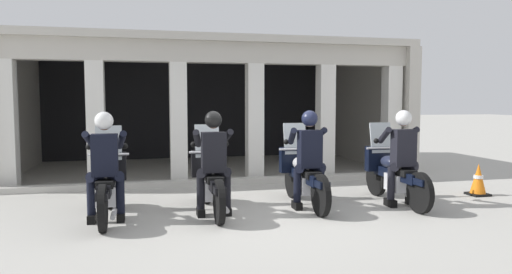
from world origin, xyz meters
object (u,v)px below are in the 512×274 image
object	(u,v)px
police_officer_center_left	(213,154)
motorcycle_far_right	(393,173)
motorcycle_center_right	(303,175)
police_officer_far_right	(402,149)
police_officer_far_left	(105,157)
police_officer_center_right	(309,151)
motorcycle_center_left	(211,180)
traffic_cone_flank	(478,180)
motorcycle_far_left	(107,184)

from	to	relation	value
police_officer_center_left	motorcycle_far_right	bearing A→B (deg)	14.57
motorcycle_center_right	police_officer_far_right	world-z (taller)	police_officer_far_right
police_officer_center_left	motorcycle_center_right	distance (m)	1.67
police_officer_far_left	police_officer_center_right	xyz separation A→B (m)	(3.12, 0.12, 0.00)
police_officer_far_left	motorcycle_center_right	size ratio (longest dim) A/B	0.78
police_officer_far_left	police_officer_far_right	xyz separation A→B (m)	(4.67, -0.06, 0.00)
motorcycle_center_left	motorcycle_far_right	size ratio (longest dim) A/B	1.00
police_officer_far_left	motorcycle_far_right	distance (m)	4.70
traffic_cone_flank	police_officer_center_left	bearing A→B (deg)	-175.68
motorcycle_center_left	motorcycle_far_right	world-z (taller)	same
police_officer_center_left	police_officer_far_right	distance (m)	3.12
police_officer_far_left	motorcycle_center_left	world-z (taller)	police_officer_far_left
motorcycle_far_right	police_officer_far_right	xyz separation A→B (m)	(-0.00, -0.28, 0.44)
police_officer_center_left	motorcycle_far_left	bearing A→B (deg)	-179.21
motorcycle_far_left	motorcycle_far_right	size ratio (longest dim) A/B	1.00
motorcycle_far_right	traffic_cone_flank	xyz separation A→B (m)	(1.83, 0.16, -0.21)
motorcycle_center_left	motorcycle_far_right	xyz separation A→B (m)	(3.12, -0.07, 0.00)
motorcycle_center_right	traffic_cone_flank	world-z (taller)	motorcycle_center_right
motorcycle_center_left	police_officer_center_right	bearing A→B (deg)	4.11
police_officer_far_right	traffic_cone_flank	xyz separation A→B (m)	(1.83, 0.44, -0.65)
motorcycle_center_right	police_officer_center_right	size ratio (longest dim) A/B	1.29
motorcycle_far_left	police_officer_far_left	xyz separation A→B (m)	(-0.00, -0.28, 0.44)
traffic_cone_flank	motorcycle_center_left	bearing A→B (deg)	-178.95
police_officer_far_left	police_officer_center_right	size ratio (longest dim) A/B	1.00
police_officer_center_left	police_officer_far_right	world-z (taller)	same
police_officer_far_left	motorcycle_center_left	bearing A→B (deg)	24.61
motorcycle_far_left	motorcycle_center_left	distance (m)	1.56
police_officer_center_left	traffic_cone_flank	bearing A→B (deg)	14.99
police_officer_center_right	police_officer_far_right	bearing A→B (deg)	4.19
motorcycle_center_left	police_officer_far_right	bearing A→B (deg)	4.17
police_officer_center_right	police_officer_far_right	distance (m)	1.57
motorcycle_far_left	motorcycle_far_right	bearing A→B (deg)	13.14
police_officer_far_left	motorcycle_far_right	size ratio (longest dim) A/B	0.78
police_officer_far_left	motorcycle_center_right	xyz separation A→B (m)	(3.12, 0.40, -0.44)
motorcycle_far_left	police_officer_center_right	xyz separation A→B (m)	(3.11, -0.17, 0.44)
police_officer_center_right	motorcycle_far_right	distance (m)	1.62
police_officer_center_left	police_officer_center_right	bearing A→B (deg)	14.51
police_officer_center_right	police_officer_far_left	bearing A→B (deg)	-167.23
motorcycle_far_right	police_officer_center_right	bearing A→B (deg)	-162.71
police_officer_far_left	motorcycle_center_left	xyz separation A→B (m)	(1.56, 0.30, -0.44)
police_officer_center_left	police_officer_far_right	bearing A→B (deg)	9.36
police_officer_center_left	police_officer_far_right	size ratio (longest dim) A/B	1.00
motorcycle_far_left	police_officer_center_right	bearing A→B (deg)	10.80
police_officer_far_left	traffic_cone_flank	bearing A→B (deg)	17.26
motorcycle_center_right	police_officer_center_right	distance (m)	0.52
motorcycle_center_left	motorcycle_center_right	bearing A→B (deg)	14.51
motorcycle_far_left	motorcycle_far_right	world-z (taller)	same
motorcycle_far_left	police_officer_far_left	world-z (taller)	police_officer_far_left
motorcycle_center_right	motorcycle_far_left	bearing A→B (deg)	-167.23
police_officer_far_left	police_officer_far_right	size ratio (longest dim) A/B	1.00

